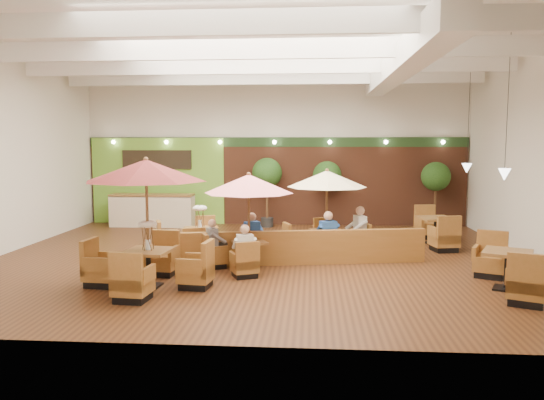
# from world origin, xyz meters

# --- Properties ---
(room) EXTENTS (14.04, 14.00, 5.52)m
(room) POSITION_xyz_m (0.25, 1.22, 3.63)
(room) COLOR #381E0F
(room) RESTS_ON ground
(service_counter) EXTENTS (3.00, 0.75, 1.18)m
(service_counter) POSITION_xyz_m (-4.40, 5.10, 0.58)
(service_counter) COLOR beige
(service_counter) RESTS_ON ground
(booth_divider) EXTENTS (6.12, 1.30, 0.86)m
(booth_divider) POSITION_xyz_m (1.19, -0.55, 0.43)
(booth_divider) COLOR brown
(booth_divider) RESTS_ON ground
(table_0) EXTENTS (2.73, 2.73, 2.74)m
(table_0) POSITION_xyz_m (-2.06, -2.87, 1.85)
(table_0) COLOR brown
(table_0) RESTS_ON ground
(table_1) EXTENTS (2.29, 2.43, 2.34)m
(table_1) POSITION_xyz_m (-0.19, -1.06, 1.69)
(table_1) COLOR brown
(table_1) RESTS_ON ground
(table_2) EXTENTS (2.42, 2.42, 2.34)m
(table_2) POSITION_xyz_m (1.77, 0.74, 1.61)
(table_2) COLOR brown
(table_2) RESTS_ON ground
(table_3) EXTENTS (1.78, 2.54, 1.49)m
(table_3) POSITION_xyz_m (-1.91, 0.54, 0.44)
(table_3) COLOR brown
(table_3) RESTS_ON ground
(table_4) EXTENTS (1.22, 2.95, 1.03)m
(table_4) POSITION_xyz_m (5.40, -2.53, 0.39)
(table_4) COLOR brown
(table_4) RESTS_ON ground
(table_5) EXTENTS (1.10, 2.88, 1.04)m
(table_5) POSITION_xyz_m (5.07, 2.40, 0.40)
(table_5) COLOR brown
(table_5) RESTS_ON ground
(topiary_0) EXTENTS (1.07, 1.07, 2.49)m
(topiary_0) POSITION_xyz_m (-0.24, 5.30, 1.86)
(topiary_0) COLOR black
(topiary_0) RESTS_ON ground
(topiary_1) EXTENTS (1.02, 1.02, 2.38)m
(topiary_1) POSITION_xyz_m (1.91, 5.30, 1.77)
(topiary_1) COLOR black
(topiary_1) RESTS_ON ground
(topiary_2) EXTENTS (1.02, 1.02, 2.36)m
(topiary_2) POSITION_xyz_m (5.70, 5.30, 1.76)
(topiary_2) COLOR black
(topiary_2) RESTS_ON ground
(diner_0) EXTENTS (0.41, 0.37, 0.75)m
(diner_0) POSITION_xyz_m (-0.14, -1.91, 0.74)
(diner_0) COLOR white
(diner_0) RESTS_ON ground
(diner_1) EXTENTS (0.44, 0.43, 0.78)m
(diner_1) POSITION_xyz_m (-0.14, -0.21, 0.75)
(diner_1) COLOR #224A94
(diner_1) RESTS_ON ground
(diner_2) EXTENTS (0.39, 0.41, 0.73)m
(diner_2) POSITION_xyz_m (-0.99, -1.06, 0.73)
(diner_2) COLOR slate
(diner_2) RESTS_ON ground
(diner_3) EXTENTS (0.46, 0.43, 0.83)m
(diner_3) POSITION_xyz_m (1.77, -0.11, 0.77)
(diner_3) COLOR #224A94
(diner_3) RESTS_ON ground
(diner_4) EXTENTS (0.42, 0.47, 0.86)m
(diner_4) POSITION_xyz_m (2.62, 0.74, 0.78)
(diner_4) COLOR white
(diner_4) RESTS_ON ground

